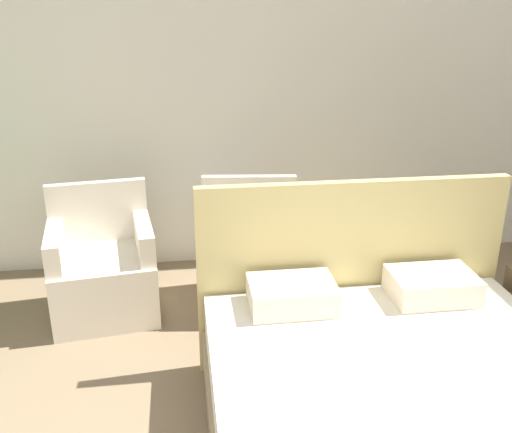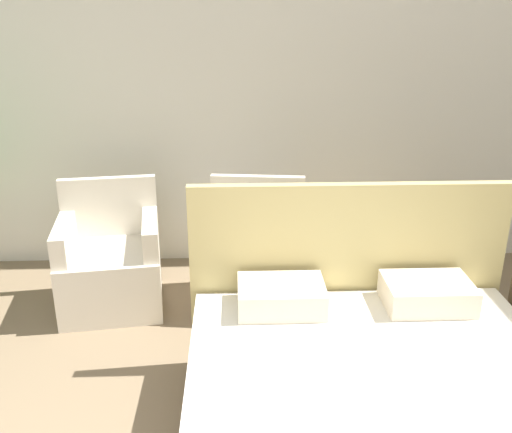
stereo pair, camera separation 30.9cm
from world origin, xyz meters
name	(u,v)px [view 2 (the right image)]	position (x,y,z in m)	size (l,w,h in m)	color
wall_back	(225,80)	(0.00, 3.88, 1.45)	(10.00, 0.06, 2.90)	silver
armchair_near_window_left	(111,268)	(-0.79, 3.10, 0.28)	(0.74, 0.71, 0.85)	beige
armchair_near_window_right	(255,266)	(0.20, 3.10, 0.28)	(0.74, 0.70, 0.85)	beige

